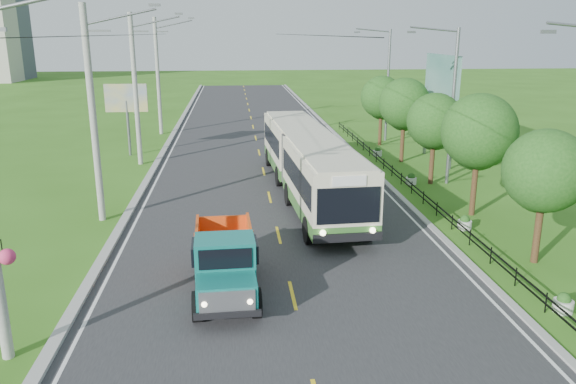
{
  "coord_description": "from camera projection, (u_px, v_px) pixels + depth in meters",
  "views": [
    {
      "loc": [
        -1.88,
        -17.49,
        8.73
      ],
      "look_at": [
        0.46,
        6.36,
        1.9
      ],
      "focal_mm": 35.0,
      "sensor_mm": 36.0,
      "label": 1
    }
  ],
  "objects": [
    {
      "name": "centre_dash",
      "position": [
        293.0,
        295.0,
        19.31
      ],
      "size": [
        0.12,
        2.2,
        0.0
      ],
      "primitive_type": "cube",
      "color": "yellow",
      "rests_on": "road"
    },
    {
      "name": "planter_near",
      "position": [
        465.0,
        223.0,
        25.78
      ],
      "size": [
        0.64,
        0.64,
        0.67
      ],
      "color": "silver",
      "rests_on": "ground"
    },
    {
      "name": "pole_mid",
      "position": [
        136.0,
        89.0,
        37.24
      ],
      "size": [
        3.51,
        0.32,
        10.0
      ],
      "color": "gray",
      "rests_on": "ground"
    },
    {
      "name": "curb_right",
      "position": [
        364.0,
        162.0,
        39.11
      ],
      "size": [
        0.3,
        120.0,
        0.1
      ],
      "primitive_type": "cube",
      "color": "#9E9E99",
      "rests_on": "ground"
    },
    {
      "name": "edge_line_left",
      "position": [
        163.0,
        166.0,
        37.83
      ],
      "size": [
        0.12,
        120.0,
        0.0
      ],
      "primitive_type": "cube",
      "color": "silver",
      "rests_on": "road"
    },
    {
      "name": "tree_fifth",
      "position": [
        405.0,
        106.0,
        38.46
      ],
      "size": [
        3.48,
        3.52,
        5.8
      ],
      "color": "#382314",
      "rests_on": "ground"
    },
    {
      "name": "ground",
      "position": [
        293.0,
        296.0,
        19.31
      ],
      "size": [
        240.0,
        240.0,
        0.0
      ],
      "primitive_type": "plane",
      "color": "#316317",
      "rests_on": "ground"
    },
    {
      "name": "dump_truck",
      "position": [
        225.0,
        258.0,
        19.21
      ],
      "size": [
        2.32,
        5.54,
        2.3
      ],
      "rotation": [
        0.0,
        0.0,
        0.03
      ],
      "color": "#126D67",
      "rests_on": "ground"
    },
    {
      "name": "pole_far",
      "position": [
        158.0,
        76.0,
        48.73
      ],
      "size": [
        3.51,
        0.32,
        10.0
      ],
      "color": "gray",
      "rests_on": "ground"
    },
    {
      "name": "tree_back",
      "position": [
        382.0,
        99.0,
        44.26
      ],
      "size": [
        3.3,
        3.36,
        5.5
      ],
      "color": "#382314",
      "rests_on": "ground"
    },
    {
      "name": "tree_fourth",
      "position": [
        435.0,
        124.0,
        32.79
      ],
      "size": [
        3.24,
        3.31,
        5.4
      ],
      "color": "#382314",
      "rests_on": "ground"
    },
    {
      "name": "curb_left",
      "position": [
        155.0,
        166.0,
        37.76
      ],
      "size": [
        0.4,
        120.0,
        0.15
      ],
      "primitive_type": "cube",
      "color": "#9E9E99",
      "rests_on": "ground"
    },
    {
      "name": "railing_right",
      "position": [
        401.0,
        179.0,
        33.38
      ],
      "size": [
        0.04,
        40.0,
        0.6
      ],
      "primitive_type": "cube",
      "color": "black",
      "rests_on": "ground"
    },
    {
      "name": "streetlight_far",
      "position": [
        386.0,
        81.0,
        45.77
      ],
      "size": [
        3.02,
        0.2,
        9.07
      ],
      "color": "slate",
      "rests_on": "ground"
    },
    {
      "name": "planter_far",
      "position": [
        378.0,
        152.0,
        41.1
      ],
      "size": [
        0.64,
        0.64,
        0.67
      ],
      "color": "silver",
      "rests_on": "ground"
    },
    {
      "name": "billboard_right",
      "position": [
        441.0,
        84.0,
        38.15
      ],
      "size": [
        0.24,
        6.0,
        7.3
      ],
      "color": "slate",
      "rests_on": "ground"
    },
    {
      "name": "pole_near",
      "position": [
        94.0,
        115.0,
        25.76
      ],
      "size": [
        3.51,
        0.32,
        10.0
      ],
      "color": "gray",
      "rests_on": "ground"
    },
    {
      "name": "road",
      "position": [
        262.0,
        164.0,
        38.45
      ],
      "size": [
        14.0,
        120.0,
        0.02
      ],
      "primitive_type": "cube",
      "color": "#28282B",
      "rests_on": "ground"
    },
    {
      "name": "planter_front",
      "position": [
        563.0,
        304.0,
        18.13
      ],
      "size": [
        0.64,
        0.64,
        0.67
      ],
      "color": "silver",
      "rests_on": "ground"
    },
    {
      "name": "tree_third",
      "position": [
        479.0,
        135.0,
        26.94
      ],
      "size": [
        3.6,
        3.62,
        6.0
      ],
      "color": "#382314",
      "rests_on": "ground"
    },
    {
      "name": "planter_mid",
      "position": [
        411.0,
        179.0,
        33.44
      ],
      "size": [
        0.64,
        0.64,
        0.67
      ],
      "color": "silver",
      "rests_on": "ground"
    },
    {
      "name": "edge_line_right",
      "position": [
        357.0,
        162.0,
        39.07
      ],
      "size": [
        0.12,
        120.0,
        0.0
      ],
      "primitive_type": "cube",
      "color": "silver",
      "rests_on": "road"
    },
    {
      "name": "billboard_left",
      "position": [
        126.0,
        103.0,
        40.33
      ],
      "size": [
        3.0,
        0.2,
        5.2
      ],
      "color": "slate",
      "rests_on": "ground"
    },
    {
      "name": "tree_second",
      "position": [
        544.0,
        175.0,
        21.32
      ],
      "size": [
        3.18,
        3.26,
        5.3
      ],
      "color": "#382314",
      "rests_on": "ground"
    },
    {
      "name": "bus",
      "position": [
        308.0,
        159.0,
        30.61
      ],
      "size": [
        3.75,
        17.84,
        3.42
      ],
      "rotation": [
        0.0,
        0.0,
        0.05
      ],
      "color": "#34692A",
      "rests_on": "ground"
    },
    {
      "name": "streetlight_mid",
      "position": [
        450.0,
        101.0,
        32.37
      ],
      "size": [
        3.02,
        0.2,
        9.07
      ],
      "color": "slate",
      "rests_on": "ground"
    }
  ]
}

